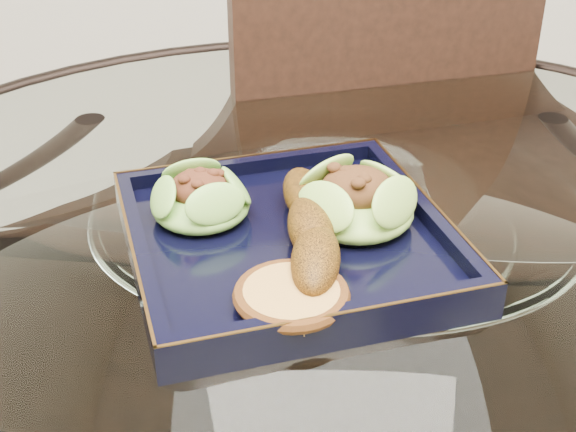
{
  "coord_description": "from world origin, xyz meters",
  "views": [
    {
      "loc": [
        -0.05,
        -0.61,
        1.15
      ],
      "look_at": [
        -0.04,
        -0.03,
        0.8
      ],
      "focal_mm": 50.0,
      "sensor_mm": 36.0,
      "label": 1
    }
  ],
  "objects": [
    {
      "name": "lettuce_wrap_left",
      "position": [
        -0.12,
        0.01,
        0.8
      ],
      "size": [
        0.09,
        0.09,
        0.03
      ],
      "primitive_type": "ellipsoid",
      "rotation": [
        0.0,
        0.0,
        -0.03
      ],
      "color": "#55962B",
      "rests_on": "navy_plate"
    },
    {
      "name": "crumb_patty",
      "position": [
        -0.04,
        -0.12,
        0.79
      ],
      "size": [
        0.1,
        0.1,
        0.01
      ],
      "primitive_type": "cylinder",
      "rotation": [
        0.0,
        0.0,
        0.31
      ],
      "color": "#CB9043",
      "rests_on": "navy_plate"
    },
    {
      "name": "dining_chair",
      "position": [
        0.12,
        0.28,
        0.57
      ],
      "size": [
        0.54,
        0.54,
        1.02
      ],
      "rotation": [
        0.0,
        0.0,
        0.26
      ],
      "color": "black",
      "rests_on": "ground"
    },
    {
      "name": "roasted_plantain",
      "position": [
        -0.02,
        -0.04,
        0.8
      ],
      "size": [
        0.05,
        0.19,
        0.04
      ],
      "primitive_type": "ellipsoid",
      "rotation": [
        0.0,
        0.0,
        1.62
      ],
      "color": "#663C0A",
      "rests_on": "navy_plate"
    },
    {
      "name": "dining_table",
      "position": [
        -0.0,
        -0.0,
        0.6
      ],
      "size": [
        1.13,
        1.13,
        0.77
      ],
      "color": "white",
      "rests_on": "ground"
    },
    {
      "name": "navy_plate",
      "position": [
        -0.04,
        -0.03,
        0.77
      ],
      "size": [
        0.33,
        0.33,
        0.02
      ],
      "primitive_type": "cube",
      "rotation": [
        0.0,
        0.0,
        0.28
      ],
      "color": "black",
      "rests_on": "dining_table"
    },
    {
      "name": "lettuce_wrap_right",
      "position": [
        0.02,
        -0.0,
        0.8
      ],
      "size": [
        0.13,
        0.13,
        0.04
      ],
      "primitive_type": "ellipsoid",
      "rotation": [
        0.0,
        0.0,
        0.36
      ],
      "color": "#73A830",
      "rests_on": "navy_plate"
    }
  ]
}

